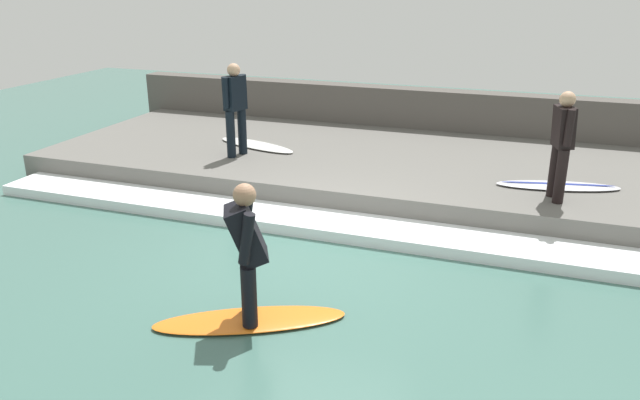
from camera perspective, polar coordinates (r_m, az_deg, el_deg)
ground_plane at (r=8.27m, az=-0.97°, el=-5.49°), size 28.00×28.00×0.00m
concrete_ledge at (r=11.48m, az=5.54°, el=3.01°), size 4.40×12.27×0.45m
back_wall at (r=13.69m, az=8.20°, el=7.46°), size 0.50×12.88×1.27m
wave_foam_crest at (r=9.14m, az=1.36°, el=-2.34°), size 0.85×11.66×0.17m
surfboard_riding at (r=6.91m, az=-6.42°, el=-10.85°), size 1.45×2.10×0.06m
surfer_riding at (r=6.50m, az=-6.71°, el=-4.19°), size 0.56×0.57×1.53m
surfer_waiting_near at (r=11.24m, az=-7.76°, el=8.63°), size 0.54×0.34×1.65m
surfboard_waiting_near at (r=12.01m, az=-5.84°, el=5.03°), size 1.01×1.86×0.06m
surfer_waiting_far at (r=9.50m, az=21.26°, el=5.12°), size 0.52×0.35×1.58m
surfboard_waiting_far at (r=10.29m, az=20.91°, el=1.23°), size 0.85×1.91×0.07m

